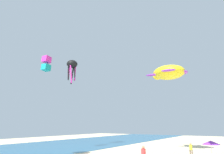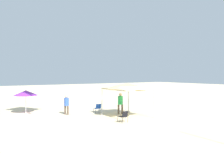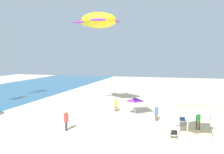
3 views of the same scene
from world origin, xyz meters
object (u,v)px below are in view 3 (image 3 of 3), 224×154
Objects in this scene: kite_turtle_yellow at (98,21)px; person_watching_sky at (66,119)px; folding_chair_right_of_tent at (174,133)px; folding_chair_near_cooler at (183,120)px; canopy_tent at (196,107)px; person_far_stroller at (156,112)px; beach_umbrella at (135,99)px; person_kite_handler at (198,119)px; banner_flag at (187,148)px; person_near_umbrella at (116,104)px.

person_watching_sky is at bearing 125.05° from kite_turtle_yellow.
folding_chair_near_cooler is (4.88, -0.71, 0.00)m from folding_chair_right_of_tent.
canopy_tent is 11.79m from person_watching_sky.
person_watching_sky reaches higher than person_far_stroller.
beach_umbrella is at bearing 46.83° from canopy_tent.
person_watching_sky is (-0.12, 9.78, 0.61)m from folding_chair_right_of_tent.
beach_umbrella reaches higher than folding_chair_right_of_tent.
person_far_stroller reaches higher than folding_chair_right_of_tent.
person_kite_handler is at bearing 36.43° from person_far_stroller.
canopy_tent reaches higher than folding_chair_right_of_tent.
folding_chair_near_cooler is (2.96, 1.05, -1.98)m from canopy_tent.
beach_umbrella is 9.41m from folding_chair_right_of_tent.
person_near_umbrella is at bearing 25.68° from banner_flag.
person_kite_handler is (-1.54, -1.37, 0.59)m from folding_chair_near_cooler.
person_watching_sky is at bearing 148.23° from beach_umbrella.
canopy_tent is 9.89m from banner_flag.
canopy_tent is at bearing 20.84° from person_far_stroller.
person_watching_sky is 0.28× the size of kite_turtle_yellow.
canopy_tent is at bearing 119.03° from folding_chair_near_cooler.
person_watching_sky is at bearing 61.30° from person_kite_handler.
folding_chair_right_of_tent is 0.49× the size of person_far_stroller.
beach_umbrella is at bearing -156.69° from person_far_stroller.
beach_umbrella is 16.89m from banner_flag.
person_near_umbrella is (0.99, 2.56, -0.88)m from beach_umbrella.
kite_turtle_yellow is (5.06, 10.64, 10.94)m from folding_chair_near_cooler.
banner_flag is 13.83m from person_far_stroller.
person_watching_sky is 14.42m from kite_turtle_yellow.
kite_turtle_yellow is at bearing 5.59° from person_near_umbrella.
kite_turtle_yellow reaches higher than person_near_umbrella.
folding_chair_right_of_tent is 8.14m from banner_flag.
beach_umbrella is at bearing -166.18° from kite_turtle_yellow.
person_far_stroller is (3.64, 3.75, -1.47)m from canopy_tent.
person_far_stroller is at bearing -174.69° from kite_turtle_yellow.
folding_chair_near_cooler is 16.07m from kite_turtle_yellow.
person_far_stroller is (-3.44, -5.31, 0.04)m from person_near_umbrella.
person_watching_sky reaches higher than person_kite_handler.
person_kite_handler is at bearing -124.41° from beach_umbrella.
folding_chair_right_of_tent is at bearing -5.28° from person_far_stroller.
person_kite_handler reaches higher than folding_chair_near_cooler.
kite_turtle_yellow is (0.94, 2.62, 10.47)m from person_near_umbrella.
banner_flag reaches higher than person_near_umbrella.
person_kite_handler is at bearing 141.29° from folding_chair_near_cooler.
person_kite_handler reaches higher than person_far_stroller.
folding_chair_right_of_tent is at bearing 6.04° from banner_flag.
person_kite_handler is at bearing -174.59° from kite_turtle_yellow.
person_kite_handler is at bearing -87.72° from person_watching_sky.
person_watching_sky is at bearing -78.86° from person_far_stroller.
canopy_tent is at bearing 179.73° from kite_turtle_yellow.
banner_flag is 1.92× the size of person_watching_sky.
canopy_tent is 4.39× the size of folding_chair_right_of_tent.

